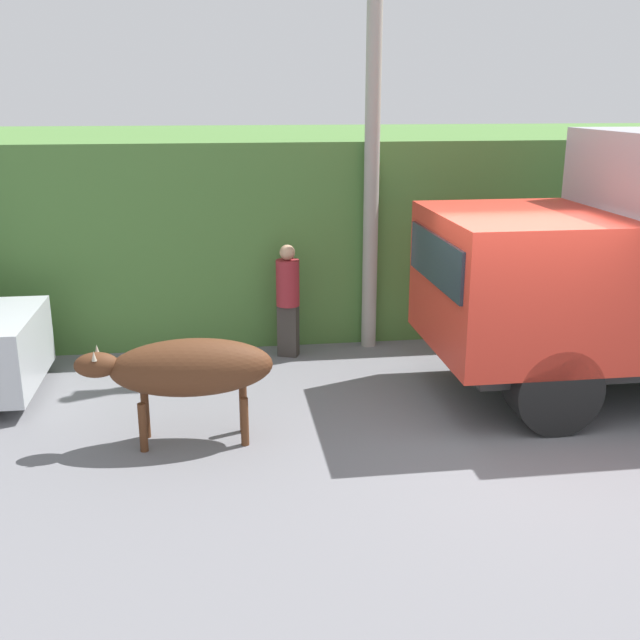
{
  "coord_description": "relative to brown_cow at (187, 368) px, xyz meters",
  "views": [
    {
      "loc": [
        -3.24,
        -7.45,
        3.76
      ],
      "look_at": [
        -2.09,
        0.75,
        1.26
      ],
      "focal_mm": 42.0,
      "sensor_mm": 36.0,
      "label": 1
    }
  ],
  "objects": [
    {
      "name": "hillside_embankment",
      "position": [
        3.62,
        6.5,
        0.67
      ],
      "size": [
        32.0,
        6.57,
        3.1
      ],
      "color": "#4C7A38",
      "rests_on": "ground_plane"
    },
    {
      "name": "brown_cow",
      "position": [
        0.0,
        0.0,
        0.0
      ],
      "size": [
        2.15,
        0.65,
        1.21
      ],
      "rotation": [
        0.0,
        0.0,
        -0.06
      ],
      "color": "#512D19",
      "rests_on": "ground_plane"
    },
    {
      "name": "ground_plane",
      "position": [
        3.62,
        -0.39,
        -0.88
      ],
      "size": [
        60.0,
        60.0,
        0.0
      ],
      "primitive_type": "plane",
      "color": "slate"
    },
    {
      "name": "building_backdrop",
      "position": [
        -2.68,
        4.77,
        0.48
      ],
      "size": [
        6.07,
        2.7,
        2.69
      ],
      "color": "#B2BCAD",
      "rests_on": "ground_plane"
    },
    {
      "name": "utility_pole",
      "position": [
        2.67,
        3.05,
        2.53
      ],
      "size": [
        0.9,
        0.22,
        6.59
      ],
      "color": "#9E998E",
      "rests_on": "ground_plane"
    },
    {
      "name": "pedestrian_on_hill",
      "position": [
        1.38,
        2.75,
        0.05
      ],
      "size": [
        0.45,
        0.45,
        1.69
      ],
      "rotation": [
        0.0,
        0.0,
        2.76
      ],
      "color": "#38332D",
      "rests_on": "ground_plane"
    }
  ]
}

